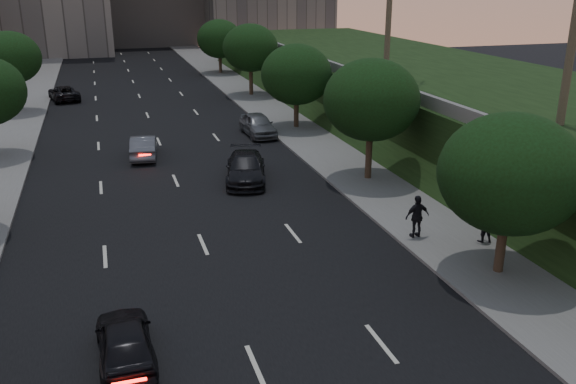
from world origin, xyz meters
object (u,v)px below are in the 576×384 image
object	(u,v)px
sedan_near_right	(246,168)
pedestrian_b	(484,224)
sedan_mid_left	(144,147)
sedan_far_left	(64,93)
sedan_far_right	(258,125)
pedestrian_c	(417,216)
sedan_near_left	(125,341)

from	to	relation	value
sedan_near_right	pedestrian_b	distance (m)	13.60
sedan_mid_left	pedestrian_b	size ratio (longest dim) A/B	2.79
sedan_near_right	sedan_far_left	bearing A→B (deg)	124.28
sedan_mid_left	sedan_far_right	bearing A→B (deg)	-151.25
sedan_far_right	pedestrian_b	bearing A→B (deg)	-80.42
sedan_mid_left	sedan_far_left	distance (m)	22.22
sedan_near_right	pedestrian_b	size ratio (longest dim) A/B	3.37
pedestrian_b	pedestrian_c	xyz separation A→B (m)	(-2.45, 1.27, 0.16)
sedan_near_left	sedan_far_left	distance (m)	43.54
pedestrian_c	pedestrian_b	bearing A→B (deg)	151.36
sedan_far_right	pedestrian_b	size ratio (longest dim) A/B	3.02
sedan_mid_left	pedestrian_c	xyz separation A→B (m)	(10.13, -16.52, 0.37)
sedan_mid_left	sedan_far_right	distance (m)	8.93
sedan_far_right	sedan_mid_left	bearing A→B (deg)	-159.68
sedan_mid_left	pedestrian_c	world-z (taller)	pedestrian_c
sedan_near_left	pedestrian_b	size ratio (longest dim) A/B	2.57
sedan_far_left	sedan_far_right	distance (m)	22.76
sedan_far_right	pedestrian_c	xyz separation A→B (m)	(1.86, -19.91, 0.29)
sedan_near_left	sedan_mid_left	size ratio (longest dim) A/B	0.92
sedan_mid_left	pedestrian_b	world-z (taller)	pedestrian_b
sedan_near_left	pedestrian_c	world-z (taller)	pedestrian_c
sedan_near_left	pedestrian_c	bearing A→B (deg)	-158.16
sedan_near_left	sedan_near_right	size ratio (longest dim) A/B	0.76
sedan_far_left	sedan_far_right	size ratio (longest dim) A/B	1.04
sedan_far_left	pedestrian_b	xyz separation A→B (m)	(18.06, -39.32, 0.25)
sedan_mid_left	sedan_near_right	world-z (taller)	sedan_near_right
sedan_far_right	sedan_far_left	bearing A→B (deg)	125.18
sedan_mid_left	sedan_near_right	distance (m)	8.20
sedan_near_left	sedan_far_right	xyz separation A→B (m)	(10.55, 25.28, 0.12)
sedan_far_left	pedestrian_c	xyz separation A→B (m)	(15.60, -38.06, 0.41)
sedan_mid_left	pedestrian_b	xyz separation A→B (m)	(12.58, -17.79, 0.21)
pedestrian_b	sedan_far_right	bearing A→B (deg)	-67.58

